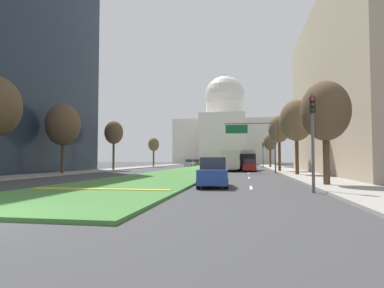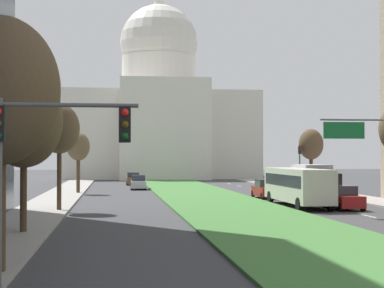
{
  "view_description": "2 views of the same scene",
  "coord_description": "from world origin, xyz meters",
  "px_view_note": "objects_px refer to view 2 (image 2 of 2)",
  "views": [
    {
      "loc": [
        7.65,
        -8.04,
        1.76
      ],
      "look_at": [
        -1.16,
        44.79,
        4.27
      ],
      "focal_mm": 30.1,
      "sensor_mm": 36.0,
      "label": 1
    },
    {
      "loc": [
        -8.5,
        -6.08,
        3.83
      ],
      "look_at": [
        -1.97,
        46.08,
        4.94
      ],
      "focal_mm": 58.4,
      "sensor_mm": 36.0,
      "label": 2
    }
  ],
  "objects_px": {
    "overhead_guide_sign": "(378,144)",
    "street_tree_left_mid": "(24,120)",
    "street_tree_left_far": "(59,129)",
    "box_truck_delivery": "(314,183)",
    "capitol_building": "(159,116)",
    "sedan_midblock": "(343,198)",
    "street_tree_left_near": "(0,91)",
    "sedan_distant": "(266,189)",
    "city_bus": "(297,184)",
    "street_tree_left_distant": "(78,147)",
    "street_tree_right_distant": "(311,145)",
    "traffic_light_near_left": "(36,159)",
    "traffic_light_far_right": "(300,162)",
    "sedan_very_far": "(133,179)",
    "sedan_far_horizon": "(139,183)"
  },
  "relations": [
    {
      "from": "street_tree_right_distant",
      "to": "city_bus",
      "type": "distance_m",
      "value": 19.76
    },
    {
      "from": "overhead_guide_sign",
      "to": "street_tree_left_distant",
      "type": "height_order",
      "value": "overhead_guide_sign"
    },
    {
      "from": "street_tree_left_far",
      "to": "street_tree_right_distant",
      "type": "height_order",
      "value": "street_tree_left_far"
    },
    {
      "from": "capitol_building",
      "to": "overhead_guide_sign",
      "type": "height_order",
      "value": "capitol_building"
    },
    {
      "from": "traffic_light_far_right",
      "to": "box_truck_delivery",
      "type": "relative_size",
      "value": 0.81
    },
    {
      "from": "street_tree_right_distant",
      "to": "sedan_distant",
      "type": "bearing_deg",
      "value": -130.19
    },
    {
      "from": "street_tree_left_near",
      "to": "sedan_very_far",
      "type": "relative_size",
      "value": 2.03
    },
    {
      "from": "street_tree_left_far",
      "to": "box_truck_delivery",
      "type": "height_order",
      "value": "street_tree_left_far"
    },
    {
      "from": "overhead_guide_sign",
      "to": "street_tree_left_mid",
      "type": "height_order",
      "value": "street_tree_left_mid"
    },
    {
      "from": "traffic_light_near_left",
      "to": "box_truck_delivery",
      "type": "height_order",
      "value": "traffic_light_near_left"
    },
    {
      "from": "street_tree_left_near",
      "to": "traffic_light_far_right",
      "type": "bearing_deg",
      "value": 61.88
    },
    {
      "from": "street_tree_right_distant",
      "to": "box_truck_delivery",
      "type": "distance_m",
      "value": 16.1
    },
    {
      "from": "overhead_guide_sign",
      "to": "sedan_distant",
      "type": "xyz_separation_m",
      "value": [
        -3.25,
        17.37,
        -3.86
      ]
    },
    {
      "from": "city_bus",
      "to": "street_tree_left_mid",
      "type": "bearing_deg",
      "value": -140.7
    },
    {
      "from": "street_tree_right_distant",
      "to": "sedan_midblock",
      "type": "height_order",
      "value": "street_tree_right_distant"
    },
    {
      "from": "street_tree_left_mid",
      "to": "traffic_light_far_right",
      "type": "bearing_deg",
      "value": 53.6
    },
    {
      "from": "box_truck_delivery",
      "to": "city_bus",
      "type": "relative_size",
      "value": 0.58
    },
    {
      "from": "traffic_light_far_right",
      "to": "street_tree_left_mid",
      "type": "distance_m",
      "value": 40.65
    },
    {
      "from": "street_tree_left_distant",
      "to": "street_tree_left_far",
      "type": "bearing_deg",
      "value": -90.32
    },
    {
      "from": "street_tree_left_distant",
      "to": "box_truck_delivery",
      "type": "bearing_deg",
      "value": -38.07
    },
    {
      "from": "overhead_guide_sign",
      "to": "sedan_distant",
      "type": "height_order",
      "value": "overhead_guide_sign"
    },
    {
      "from": "street_tree_right_distant",
      "to": "sedan_distant",
      "type": "distance_m",
      "value": 11.67
    },
    {
      "from": "street_tree_left_far",
      "to": "street_tree_right_distant",
      "type": "relative_size",
      "value": 1.11
    },
    {
      "from": "sedan_midblock",
      "to": "sedan_very_far",
      "type": "relative_size",
      "value": 0.99
    },
    {
      "from": "traffic_light_far_right",
      "to": "street_tree_right_distant",
      "type": "relative_size",
      "value": 0.76
    },
    {
      "from": "overhead_guide_sign",
      "to": "street_tree_left_mid",
      "type": "relative_size",
      "value": 0.8
    },
    {
      "from": "street_tree_left_near",
      "to": "sedan_midblock",
      "type": "bearing_deg",
      "value": 48.65
    },
    {
      "from": "overhead_guide_sign",
      "to": "street_tree_right_distant",
      "type": "xyz_separation_m",
      "value": [
        3.74,
        25.65,
        0.45
      ]
    },
    {
      "from": "street_tree_left_mid",
      "to": "overhead_guide_sign",
      "type": "bearing_deg",
      "value": 19.46
    },
    {
      "from": "street_tree_left_distant",
      "to": "sedan_far_horizon",
      "type": "height_order",
      "value": "street_tree_left_distant"
    },
    {
      "from": "overhead_guide_sign",
      "to": "street_tree_left_mid",
      "type": "xyz_separation_m",
      "value": [
        -21.81,
        -7.71,
        1.0
      ]
    },
    {
      "from": "capitol_building",
      "to": "city_bus",
      "type": "distance_m",
      "value": 72.07
    },
    {
      "from": "overhead_guide_sign",
      "to": "street_tree_left_mid",
      "type": "distance_m",
      "value": 23.16
    },
    {
      "from": "sedan_midblock",
      "to": "sedan_far_horizon",
      "type": "bearing_deg",
      "value": 114.5
    },
    {
      "from": "street_tree_left_mid",
      "to": "street_tree_right_distant",
      "type": "height_order",
      "value": "street_tree_left_mid"
    },
    {
      "from": "traffic_light_near_left",
      "to": "sedan_distant",
      "type": "bearing_deg",
      "value": 69.32
    },
    {
      "from": "sedan_far_horizon",
      "to": "box_truck_delivery",
      "type": "distance_m",
      "value": 27.58
    },
    {
      "from": "street_tree_left_near",
      "to": "capitol_building",
      "type": "bearing_deg",
      "value": 82.86
    },
    {
      "from": "street_tree_left_distant",
      "to": "sedan_very_far",
      "type": "bearing_deg",
      "value": 72.87
    },
    {
      "from": "capitol_building",
      "to": "street_tree_left_distant",
      "type": "height_order",
      "value": "capitol_building"
    },
    {
      "from": "street_tree_left_mid",
      "to": "sedan_distant",
      "type": "relative_size",
      "value": 1.81
    },
    {
      "from": "city_bus",
      "to": "sedan_midblock",
      "type": "bearing_deg",
      "value": -50.04
    },
    {
      "from": "sedan_distant",
      "to": "overhead_guide_sign",
      "type": "bearing_deg",
      "value": -79.39
    },
    {
      "from": "street_tree_left_mid",
      "to": "city_bus",
      "type": "distance_m",
      "value": 24.3
    },
    {
      "from": "street_tree_right_distant",
      "to": "sedan_very_far",
      "type": "relative_size",
      "value": 1.66
    },
    {
      "from": "traffic_light_far_right",
      "to": "street_tree_left_distant",
      "type": "xyz_separation_m",
      "value": [
        -23.33,
        1.49,
        1.55
      ]
    },
    {
      "from": "traffic_light_far_right",
      "to": "sedan_very_far",
      "type": "height_order",
      "value": "traffic_light_far_right"
    },
    {
      "from": "street_tree_left_mid",
      "to": "box_truck_delivery",
      "type": "relative_size",
      "value": 1.27
    },
    {
      "from": "street_tree_left_mid",
      "to": "city_bus",
      "type": "bearing_deg",
      "value": 39.3
    },
    {
      "from": "capitol_building",
      "to": "sedan_midblock",
      "type": "relative_size",
      "value": 8.4
    }
  ]
}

